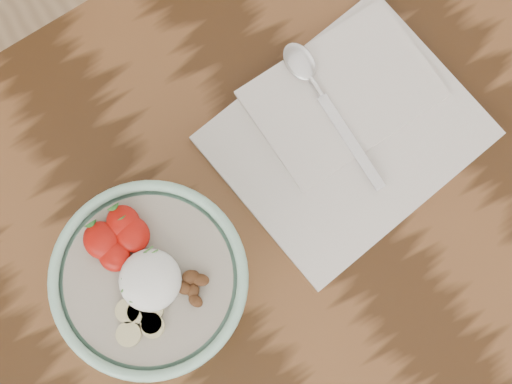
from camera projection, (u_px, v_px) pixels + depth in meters
table at (365, 264)px, 90.50cm from camera, size 160.00×90.00×75.00cm
breakfast_bowl at (153, 280)px, 74.14cm from camera, size 19.89×19.89×13.60cm
napkin at (346, 127)px, 83.19cm from camera, size 31.21×26.38×1.76cm
spoon at (312, 81)px, 82.61cm from camera, size 3.53×20.18×1.05cm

